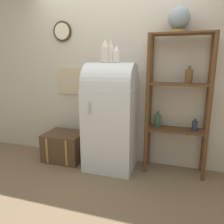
{
  "coord_description": "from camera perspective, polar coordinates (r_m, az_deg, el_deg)",
  "views": [
    {
      "loc": [
        0.9,
        -2.54,
        1.5
      ],
      "look_at": [
        0.02,
        0.25,
        0.82
      ],
      "focal_mm": 35.0,
      "sensor_mm": 36.0,
      "label": 1
    }
  ],
  "objects": [
    {
      "name": "globe",
      "position": [
        2.98,
        17.1,
        22.28
      ],
      "size": [
        0.27,
        0.27,
        0.31
      ],
      "color": "#AD8942",
      "rests_on": "shelf_unit"
    },
    {
      "name": "suitcase_trunk",
      "position": [
        3.51,
        -12.2,
        -8.71
      ],
      "size": [
        0.58,
        0.49,
        0.43
      ],
      "color": "brown",
      "rests_on": "ground_plane"
    },
    {
      "name": "wall_back",
      "position": [
        3.25,
        1.34,
        10.5
      ],
      "size": [
        7.0,
        0.09,
        2.7
      ],
      "color": "beige",
      "rests_on": "ground_plane"
    },
    {
      "name": "vase_center",
      "position": [
        2.95,
        -0.31,
        15.47
      ],
      "size": [
        0.07,
        0.07,
        0.29
      ],
      "color": "silver",
      "rests_on": "refrigerator"
    },
    {
      "name": "refrigerator",
      "position": [
        3.02,
        -0.31,
        -0.82
      ],
      "size": [
        0.68,
        0.62,
        1.48
      ],
      "color": "silver",
      "rests_on": "ground_plane"
    },
    {
      "name": "vase_left",
      "position": [
        2.97,
        -1.8,
        15.47
      ],
      "size": [
        0.12,
        0.12,
        0.3
      ],
      "color": "silver",
      "rests_on": "refrigerator"
    },
    {
      "name": "shelf_unit",
      "position": [
        2.95,
        16.84,
        3.56
      ],
      "size": [
        0.8,
        0.31,
        1.84
      ],
      "color": "brown",
      "rests_on": "ground_plane"
    },
    {
      "name": "ground_plane",
      "position": [
        3.08,
        -1.81,
        -15.97
      ],
      "size": [
        12.0,
        12.0,
        0.0
      ],
      "primitive_type": "plane",
      "color": "#7A664C"
    },
    {
      "name": "vase_right",
      "position": [
        2.92,
        1.22,
        14.81
      ],
      "size": [
        0.09,
        0.09,
        0.22
      ],
      "color": "white",
      "rests_on": "refrigerator"
    }
  ]
}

